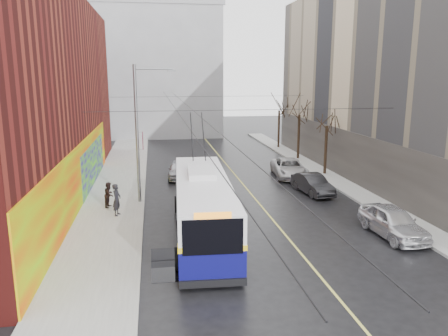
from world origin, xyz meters
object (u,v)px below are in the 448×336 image
object	(u,v)px
parked_car_c	(289,168)
following_car	(179,170)
pedestrian_b	(109,195)
tree_mid	(300,107)
tree_near	(327,116)
streetlight_pole	(139,131)
parked_car_a	(393,222)
pedestrian_a	(117,200)
trolleybus	(203,205)
parked_car_b	(313,184)
tree_far	(279,104)

from	to	relation	value
parked_car_c	following_car	size ratio (longest dim) A/B	1.30
pedestrian_b	tree_mid	bearing A→B (deg)	-33.98
tree_near	pedestrian_b	bearing A→B (deg)	-157.92
parked_car_c	pedestrian_b	xyz separation A→B (m)	(-13.95, -6.80, 0.20)
tree_mid	following_car	world-z (taller)	tree_mid
tree_mid	following_car	size ratio (longest dim) A/B	1.60
tree_near	pedestrian_b	world-z (taller)	tree_near
tree_near	following_car	xyz separation A→B (m)	(-12.30, 0.88, -4.27)
streetlight_pole	parked_car_a	xyz separation A→B (m)	(13.14, -8.23, -4.04)
tree_mid	pedestrian_b	world-z (taller)	tree_mid
following_car	pedestrian_a	bearing A→B (deg)	-108.90
streetlight_pole	tree_near	xyz separation A→B (m)	(15.14, 6.00, 0.13)
trolleybus	following_car	size ratio (longest dim) A/B	3.06
parked_car_b	parked_car_c	xyz separation A→B (m)	(-0.05, 5.34, 0.05)
tree_far	pedestrian_b	size ratio (longest dim) A/B	4.09
parked_car_a	pedestrian_b	size ratio (longest dim) A/B	2.94
tree_mid	trolleybus	world-z (taller)	tree_mid
pedestrian_b	pedestrian_a	bearing A→B (deg)	-144.41
tree_mid	trolleybus	distance (m)	23.08
parked_car_a	parked_car_c	distance (m)	14.12
parked_car_b	following_car	world-z (taller)	following_car
tree_mid	parked_car_c	bearing A→B (deg)	-114.09
pedestrian_a	parked_car_a	bearing A→B (deg)	-94.51
pedestrian_b	tree_far	bearing A→B (deg)	-22.41
streetlight_pole	parked_car_a	distance (m)	16.02
tree_mid	parked_car_a	distance (m)	21.78
streetlight_pole	tree_far	size ratio (longest dim) A/B	1.37
streetlight_pole	trolleybus	distance (m)	7.95
parked_car_a	parked_car_c	world-z (taller)	parked_car_a
tree_near	trolleybus	distance (m)	17.52
tree_near	parked_car_c	bearing A→B (deg)	-177.22
parked_car_a	pedestrian_b	world-z (taller)	pedestrian_b
parked_car_b	tree_mid	bearing A→B (deg)	68.75
parked_car_a	tree_far	bearing A→B (deg)	83.68
parked_car_b	pedestrian_a	distance (m)	13.79
parked_car_b	parked_car_c	bearing A→B (deg)	83.45
parked_car_b	pedestrian_b	world-z (taller)	pedestrian_b
trolleybus	parked_car_c	size ratio (longest dim) A/B	2.36
tree_near	pedestrian_a	distance (m)	19.11
streetlight_pole	tree_far	bearing A→B (deg)	52.88
tree_near	tree_mid	bearing A→B (deg)	90.00
tree_far	parked_car_c	bearing A→B (deg)	-102.74
parked_car_a	following_car	bearing A→B (deg)	122.02
streetlight_pole	pedestrian_a	world-z (taller)	streetlight_pole
parked_car_b	following_car	xyz separation A→B (m)	(-9.16, 6.38, 0.01)
trolleybus	pedestrian_a	size ratio (longest dim) A/B	6.67
tree_near	following_car	world-z (taller)	tree_near
tree_far	streetlight_pole	bearing A→B (deg)	-127.12
parked_car_c	tree_far	bearing A→B (deg)	83.88
tree_mid	tree_near	bearing A→B (deg)	-90.00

